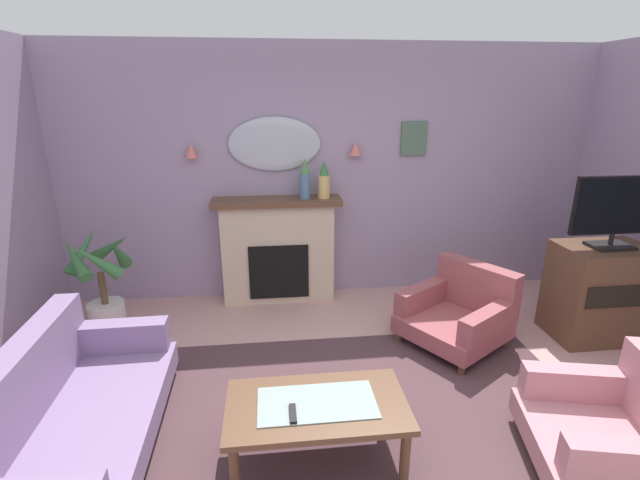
{
  "coord_description": "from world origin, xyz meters",
  "views": [
    {
      "loc": [
        -0.68,
        -2.31,
        2.23
      ],
      "look_at": [
        -0.27,
        1.31,
        1.03
      ],
      "focal_mm": 25.25,
      "sensor_mm": 36.0,
      "label": 1
    }
  ],
  "objects_px": {
    "fireplace": "(278,251)",
    "tv_remote": "(293,414)",
    "armchair_in_corner": "(617,428)",
    "potted_plant_corner_palm": "(102,284)",
    "tv_cabinet": "(598,292)",
    "wall_mirror": "(275,144)",
    "wall_sconce_left": "(191,151)",
    "coffee_table": "(317,411)",
    "framed_picture": "(414,139)",
    "mantel_vase_right": "(324,181)",
    "armchair_near_fireplace": "(460,311)",
    "mantel_vase_centre": "(305,180)",
    "floral_couch": "(65,413)",
    "tv_flatscreen": "(618,210)",
    "wall_sconce_right": "(355,148)"
  },
  "relations": [
    {
      "from": "wall_mirror",
      "to": "wall_sconce_left",
      "type": "height_order",
      "value": "wall_mirror"
    },
    {
      "from": "framed_picture",
      "to": "armchair_in_corner",
      "type": "distance_m",
      "value": 3.19
    },
    {
      "from": "armchair_in_corner",
      "to": "mantel_vase_right",
      "type": "bearing_deg",
      "value": 119.06
    },
    {
      "from": "tv_cabinet",
      "to": "tv_flatscreen",
      "type": "bearing_deg",
      "value": -90.0
    },
    {
      "from": "mantel_vase_right",
      "to": "tv_remote",
      "type": "height_order",
      "value": "mantel_vase_right"
    },
    {
      "from": "tv_cabinet",
      "to": "tv_remote",
      "type": "bearing_deg",
      "value": -155.34
    },
    {
      "from": "fireplace",
      "to": "tv_cabinet",
      "type": "distance_m",
      "value": 3.17
    },
    {
      "from": "wall_sconce_right",
      "to": "coffee_table",
      "type": "height_order",
      "value": "wall_sconce_right"
    },
    {
      "from": "wall_sconce_left",
      "to": "potted_plant_corner_palm",
      "type": "relative_size",
      "value": 0.14
    },
    {
      "from": "mantel_vase_right",
      "to": "wall_sconce_left",
      "type": "bearing_deg",
      "value": 174.92
    },
    {
      "from": "tv_flatscreen",
      "to": "tv_cabinet",
      "type": "bearing_deg",
      "value": 90.0
    },
    {
      "from": "tv_remote",
      "to": "potted_plant_corner_palm",
      "type": "height_order",
      "value": "potted_plant_corner_palm"
    },
    {
      "from": "fireplace",
      "to": "tv_remote",
      "type": "height_order",
      "value": "fireplace"
    },
    {
      "from": "armchair_near_fireplace",
      "to": "armchair_in_corner",
      "type": "xyz_separation_m",
      "value": [
        0.32,
        -1.57,
        0.0
      ]
    },
    {
      "from": "mantel_vase_centre",
      "to": "armchair_near_fireplace",
      "type": "distance_m",
      "value": 2.01
    },
    {
      "from": "framed_picture",
      "to": "armchair_near_fireplace",
      "type": "height_order",
      "value": "framed_picture"
    },
    {
      "from": "wall_mirror",
      "to": "coffee_table",
      "type": "height_order",
      "value": "wall_mirror"
    },
    {
      "from": "coffee_table",
      "to": "armchair_in_corner",
      "type": "relative_size",
      "value": 1.13
    },
    {
      "from": "wall_sconce_left",
      "to": "wall_mirror",
      "type": "bearing_deg",
      "value": 3.37
    },
    {
      "from": "floral_couch",
      "to": "armchair_near_fireplace",
      "type": "height_order",
      "value": "floral_couch"
    },
    {
      "from": "coffee_table",
      "to": "floral_couch",
      "type": "distance_m",
      "value": 1.58
    },
    {
      "from": "mantel_vase_centre",
      "to": "tv_remote",
      "type": "bearing_deg",
      "value": -96.57
    },
    {
      "from": "floral_couch",
      "to": "wall_sconce_left",
      "type": "bearing_deg",
      "value": 76.41
    },
    {
      "from": "tv_remote",
      "to": "floral_couch",
      "type": "distance_m",
      "value": 1.46
    },
    {
      "from": "tv_cabinet",
      "to": "tv_flatscreen",
      "type": "distance_m",
      "value": 0.8
    },
    {
      "from": "armchair_in_corner",
      "to": "potted_plant_corner_palm",
      "type": "distance_m",
      "value": 4.22
    },
    {
      "from": "tv_cabinet",
      "to": "floral_couch",
      "type": "bearing_deg",
      "value": -166.87
    },
    {
      "from": "wall_sconce_left",
      "to": "framed_picture",
      "type": "bearing_deg",
      "value": 1.46
    },
    {
      "from": "wall_sconce_left",
      "to": "fireplace",
      "type": "bearing_deg",
      "value": -6.16
    },
    {
      "from": "potted_plant_corner_palm",
      "to": "mantel_vase_centre",
      "type": "bearing_deg",
      "value": 14.22
    },
    {
      "from": "framed_picture",
      "to": "tv_flatscreen",
      "type": "bearing_deg",
      "value": -42.1
    },
    {
      "from": "armchair_in_corner",
      "to": "tv_cabinet",
      "type": "bearing_deg",
      "value": 56.77
    },
    {
      "from": "armchair_in_corner",
      "to": "coffee_table",
      "type": "bearing_deg",
      "value": 171.75
    },
    {
      "from": "coffee_table",
      "to": "potted_plant_corner_palm",
      "type": "distance_m",
      "value": 2.63
    },
    {
      "from": "wall_sconce_left",
      "to": "armchair_near_fireplace",
      "type": "distance_m",
      "value": 3.07
    },
    {
      "from": "wall_sconce_right",
      "to": "fireplace",
      "type": "bearing_deg",
      "value": -173.84
    },
    {
      "from": "mantel_vase_centre",
      "to": "coffee_table",
      "type": "relative_size",
      "value": 0.39
    },
    {
      "from": "fireplace",
      "to": "potted_plant_corner_palm",
      "type": "distance_m",
      "value": 1.77
    },
    {
      "from": "framed_picture",
      "to": "tv_flatscreen",
      "type": "height_order",
      "value": "framed_picture"
    },
    {
      "from": "tv_flatscreen",
      "to": "potted_plant_corner_palm",
      "type": "distance_m",
      "value": 4.74
    },
    {
      "from": "mantel_vase_right",
      "to": "tv_cabinet",
      "type": "relative_size",
      "value": 0.45
    },
    {
      "from": "wall_sconce_left",
      "to": "floral_couch",
      "type": "bearing_deg",
      "value": -103.59
    },
    {
      "from": "wall_mirror",
      "to": "armchair_in_corner",
      "type": "distance_m",
      "value": 3.69
    },
    {
      "from": "fireplace",
      "to": "armchair_near_fireplace",
      "type": "bearing_deg",
      "value": -33.61
    },
    {
      "from": "coffee_table",
      "to": "framed_picture",
      "type": "bearing_deg",
      "value": 62.4
    },
    {
      "from": "wall_sconce_right",
      "to": "tv_flatscreen",
      "type": "relative_size",
      "value": 0.17
    },
    {
      "from": "mantel_vase_right",
      "to": "tv_remote",
      "type": "relative_size",
      "value": 2.51
    },
    {
      "from": "floral_couch",
      "to": "armchair_near_fireplace",
      "type": "xyz_separation_m",
      "value": [
        3.03,
        1.07,
        -0.01
      ]
    },
    {
      "from": "potted_plant_corner_palm",
      "to": "fireplace",
      "type": "bearing_deg",
      "value": 17.51
    },
    {
      "from": "mantel_vase_centre",
      "to": "floral_couch",
      "type": "distance_m",
      "value": 2.91
    }
  ]
}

